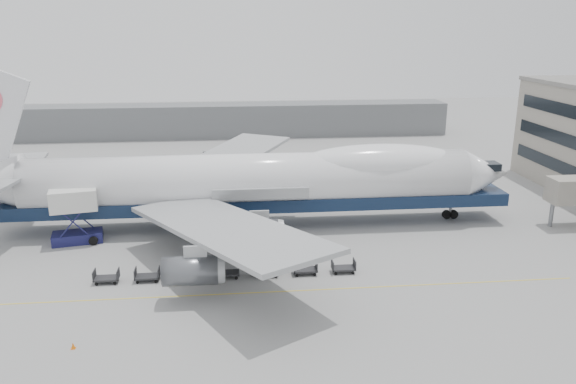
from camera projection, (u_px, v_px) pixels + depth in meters
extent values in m
plane|color=gray|center=(256.00, 266.00, 56.87)|extent=(260.00, 260.00, 0.00)
cube|color=gold|center=(259.00, 292.00, 51.14)|extent=(60.00, 0.15, 0.01)
cylinder|color=slate|center=(551.00, 215.00, 67.56)|extent=(0.50, 0.50, 3.00)
cube|color=slate|center=(195.00, 121.00, 121.63)|extent=(110.00, 8.00, 7.00)
cylinder|color=white|center=(251.00, 180.00, 66.68)|extent=(52.00, 6.40, 6.40)
cube|color=#0F1E38|center=(259.00, 201.00, 67.51)|extent=(60.00, 5.76, 1.50)
cone|color=white|center=(485.00, 174.00, 69.49)|extent=(6.00, 6.40, 6.40)
ellipsoid|color=white|center=(380.00, 163.00, 67.69)|extent=(20.67, 5.78, 4.56)
cube|color=#9EA0A3|center=(225.00, 227.00, 52.94)|extent=(20.35, 26.74, 2.26)
cube|color=#9EA0A3|center=(226.00, 159.00, 80.17)|extent=(20.35, 26.74, 2.26)
cylinder|color=#595B60|center=(207.00, 166.00, 85.01)|extent=(4.80, 2.60, 2.60)
cylinder|color=#595B60|center=(248.00, 181.00, 77.01)|extent=(4.80, 2.60, 2.60)
cylinder|color=#595B60|center=(255.00, 232.00, 57.94)|extent=(4.80, 2.60, 2.60)
cylinder|color=#595B60|center=(190.00, 271.00, 48.78)|extent=(4.80, 2.60, 2.60)
cylinder|color=slate|center=(450.00, 209.00, 70.37)|extent=(0.36, 0.36, 2.50)
cylinder|color=black|center=(450.00, 214.00, 70.57)|extent=(1.10, 0.45, 1.10)
cylinder|color=slate|center=(226.00, 225.00, 64.80)|extent=(0.36, 0.36, 2.50)
cylinder|color=black|center=(227.00, 231.00, 65.00)|extent=(1.10, 0.45, 1.10)
cylinder|color=slate|center=(227.00, 209.00, 70.52)|extent=(0.36, 0.36, 2.50)
cylinder|color=black|center=(227.00, 214.00, 70.72)|extent=(1.10, 0.45, 1.10)
cube|color=#191A4C|center=(78.00, 237.00, 62.90)|extent=(5.76, 3.57, 1.18)
cube|color=silver|center=(73.00, 200.00, 61.64)|extent=(5.38, 3.69, 2.36)
cube|color=#191A4C|center=(73.00, 222.00, 61.14)|extent=(3.77, 0.86, 4.23)
cube|color=#191A4C|center=(78.00, 215.00, 63.39)|extent=(3.77, 0.86, 4.23)
cube|color=slate|center=(77.00, 195.00, 63.28)|extent=(2.78, 1.76, 0.15)
cylinder|color=black|center=(57.00, 242.00, 61.72)|extent=(0.97, 0.38, 0.97)
cylinder|color=black|center=(63.00, 235.00, 63.77)|extent=(0.97, 0.38, 0.97)
cylinder|color=black|center=(93.00, 241.00, 62.09)|extent=(0.97, 0.38, 0.97)
cylinder|color=black|center=(98.00, 234.00, 64.14)|extent=(0.97, 0.38, 0.97)
cone|color=orange|center=(73.00, 346.00, 42.22)|extent=(0.32, 0.32, 0.50)
cube|color=orange|center=(73.00, 348.00, 42.29)|extent=(0.34, 0.34, 0.03)
cube|color=#2D2D30|center=(107.00, 278.00, 53.00)|extent=(2.30, 1.35, 0.18)
cube|color=#2D2D30|center=(94.00, 275.00, 52.78)|extent=(0.08, 1.35, 0.90)
cube|color=#2D2D30|center=(118.00, 274.00, 52.99)|extent=(0.08, 1.35, 0.90)
cylinder|color=black|center=(96.00, 284.00, 52.48)|extent=(0.30, 0.12, 0.30)
cylinder|color=black|center=(99.00, 279.00, 53.53)|extent=(0.30, 0.12, 0.30)
cylinder|color=black|center=(115.00, 283.00, 52.64)|extent=(0.30, 0.12, 0.30)
cylinder|color=black|center=(117.00, 278.00, 53.69)|extent=(0.30, 0.12, 0.30)
cube|color=#2D2D30|center=(147.00, 276.00, 53.37)|extent=(2.30, 1.35, 0.18)
cube|color=#2D2D30|center=(135.00, 273.00, 53.14)|extent=(0.08, 1.35, 0.90)
cube|color=#2D2D30|center=(159.00, 272.00, 53.36)|extent=(0.08, 1.35, 0.90)
cylinder|color=black|center=(138.00, 282.00, 52.84)|extent=(0.30, 0.12, 0.30)
cylinder|color=black|center=(139.00, 277.00, 53.89)|extent=(0.30, 0.12, 0.30)
cylinder|color=black|center=(156.00, 281.00, 53.01)|extent=(0.30, 0.12, 0.30)
cylinder|color=black|center=(157.00, 276.00, 54.06)|extent=(0.30, 0.12, 0.30)
cube|color=#2D2D30|center=(188.00, 275.00, 53.73)|extent=(2.30, 1.35, 0.18)
cube|color=#2D2D30|center=(176.00, 271.00, 53.51)|extent=(0.08, 1.35, 0.90)
cube|color=#2D2D30|center=(199.00, 270.00, 53.73)|extent=(0.08, 1.35, 0.90)
cylinder|color=black|center=(178.00, 280.00, 53.21)|extent=(0.30, 0.12, 0.30)
cylinder|color=black|center=(179.00, 276.00, 54.26)|extent=(0.30, 0.12, 0.30)
cylinder|color=black|center=(196.00, 280.00, 53.38)|extent=(0.30, 0.12, 0.30)
cylinder|color=black|center=(197.00, 275.00, 54.43)|extent=(0.30, 0.12, 0.30)
cube|color=#2D2D30|center=(227.00, 273.00, 54.10)|extent=(2.30, 1.35, 0.18)
cube|color=#2D2D30|center=(216.00, 270.00, 53.88)|extent=(0.08, 1.35, 0.90)
cube|color=#2D2D30|center=(239.00, 269.00, 54.09)|extent=(0.08, 1.35, 0.90)
cylinder|color=black|center=(219.00, 279.00, 53.58)|extent=(0.30, 0.12, 0.30)
cylinder|color=black|center=(219.00, 274.00, 54.63)|extent=(0.30, 0.12, 0.30)
cylinder|color=black|center=(236.00, 278.00, 53.74)|extent=(0.30, 0.12, 0.30)
cylinder|color=black|center=(236.00, 273.00, 54.79)|extent=(0.30, 0.12, 0.30)
cube|color=#2D2D30|center=(267.00, 271.00, 54.47)|extent=(2.30, 1.35, 0.18)
cube|color=#2D2D30|center=(255.00, 268.00, 54.25)|extent=(0.08, 1.35, 0.90)
cube|color=#2D2D30|center=(278.00, 267.00, 54.46)|extent=(0.08, 1.35, 0.90)
cylinder|color=black|center=(258.00, 277.00, 53.95)|extent=(0.30, 0.12, 0.30)
cylinder|color=black|center=(258.00, 272.00, 55.00)|extent=(0.30, 0.12, 0.30)
cylinder|color=black|center=(276.00, 276.00, 54.11)|extent=(0.30, 0.12, 0.30)
cylinder|color=black|center=(275.00, 271.00, 55.16)|extent=(0.30, 0.12, 0.30)
cube|color=#2D2D30|center=(305.00, 270.00, 54.84)|extent=(2.30, 1.35, 0.18)
cube|color=#2D2D30|center=(294.00, 266.00, 54.61)|extent=(0.08, 1.35, 0.90)
cube|color=#2D2D30|center=(316.00, 266.00, 54.83)|extent=(0.08, 1.35, 0.90)
cylinder|color=black|center=(297.00, 275.00, 54.31)|extent=(0.30, 0.12, 0.30)
cylinder|color=black|center=(296.00, 271.00, 55.36)|extent=(0.30, 0.12, 0.30)
cylinder|color=black|center=(315.00, 275.00, 54.48)|extent=(0.30, 0.12, 0.30)
cylinder|color=black|center=(313.00, 270.00, 55.53)|extent=(0.30, 0.12, 0.30)
cube|color=#2D2D30|center=(343.00, 268.00, 55.20)|extent=(2.30, 1.35, 0.18)
cube|color=#2D2D30|center=(332.00, 265.00, 54.98)|extent=(0.08, 1.35, 0.90)
cube|color=#2D2D30|center=(354.00, 264.00, 55.20)|extent=(0.08, 1.35, 0.90)
cylinder|color=black|center=(336.00, 274.00, 54.68)|extent=(0.30, 0.12, 0.30)
cylinder|color=black|center=(334.00, 269.00, 55.73)|extent=(0.30, 0.12, 0.30)
cylinder|color=black|center=(353.00, 273.00, 54.85)|extent=(0.30, 0.12, 0.30)
cylinder|color=black|center=(351.00, 268.00, 55.90)|extent=(0.30, 0.12, 0.30)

